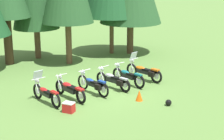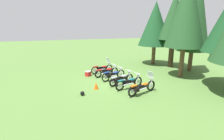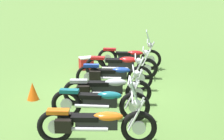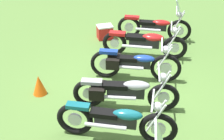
# 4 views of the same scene
# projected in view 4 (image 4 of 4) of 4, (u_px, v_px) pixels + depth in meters

# --- Properties ---
(ground_plane) EXTENTS (80.00, 80.00, 0.00)m
(ground_plane) POSITION_uv_depth(u_px,v_px,m) (131.00, 92.00, 7.65)
(ground_plane) COLOR #547A38
(motorcycle_0) EXTENTS (0.84, 2.17, 1.36)m
(motorcycle_0) POSITION_uv_depth(u_px,v_px,m) (155.00, 26.00, 9.77)
(motorcycle_0) COLOR black
(motorcycle_0) RESTS_ON ground_plane
(motorcycle_1) EXTENTS (0.84, 2.28, 0.99)m
(motorcycle_1) POSITION_uv_depth(u_px,v_px,m) (145.00, 42.00, 8.88)
(motorcycle_1) COLOR black
(motorcycle_1) RESTS_ON ground_plane
(motorcycle_2) EXTENTS (0.93, 2.15, 1.03)m
(motorcycle_2) POSITION_uv_depth(u_px,v_px,m) (134.00, 63.00, 7.88)
(motorcycle_2) COLOR black
(motorcycle_2) RESTS_ON ground_plane
(motorcycle_3) EXTENTS (1.05, 2.18, 0.99)m
(motorcycle_3) POSITION_uv_depth(u_px,v_px,m) (124.00, 92.00, 6.90)
(motorcycle_3) COLOR black
(motorcycle_3) RESTS_ON ground_plane
(motorcycle_4) EXTENTS (0.86, 2.26, 1.01)m
(motorcycle_4) POSITION_uv_depth(u_px,v_px,m) (117.00, 121.00, 6.08)
(motorcycle_4) COLOR black
(motorcycle_4) RESTS_ON ground_plane
(picnic_cooler) EXTENTS (0.56, 0.58, 0.43)m
(picnic_cooler) POSITION_uv_depth(u_px,v_px,m) (105.00, 32.00, 9.99)
(picnic_cooler) COLOR red
(picnic_cooler) RESTS_ON ground_plane
(traffic_cone) EXTENTS (0.32, 0.32, 0.48)m
(traffic_cone) POSITION_uv_depth(u_px,v_px,m) (39.00, 85.00, 7.47)
(traffic_cone) COLOR #EA590F
(traffic_cone) RESTS_ON ground_plane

